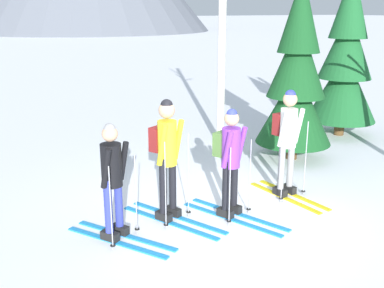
{
  "coord_description": "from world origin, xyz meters",
  "views": [
    {
      "loc": [
        -3.27,
        -5.51,
        3.06
      ],
      "look_at": [
        -0.14,
        0.52,
        1.05
      ],
      "focal_mm": 42.58,
      "sensor_mm": 36.0,
      "label": 1
    }
  ],
  "objects_px": {
    "skier_in_purple": "(230,158)",
    "birch_tree_slender": "(222,21)",
    "skier_in_yellow": "(167,153)",
    "skier_in_white": "(287,136)",
    "pine_tree_mid": "(345,61)",
    "pine_tree_near": "(296,78)",
    "skier_in_black": "(113,178)"
  },
  "relations": [
    {
      "from": "skier_in_purple",
      "to": "birch_tree_slender",
      "type": "relative_size",
      "value": 0.32
    },
    {
      "from": "skier_in_yellow",
      "to": "skier_in_white",
      "type": "relative_size",
      "value": 1.01
    },
    {
      "from": "skier_in_white",
      "to": "pine_tree_mid",
      "type": "relative_size",
      "value": 0.45
    },
    {
      "from": "pine_tree_mid",
      "to": "skier_in_white",
      "type": "bearing_deg",
      "value": -146.27
    },
    {
      "from": "skier_in_yellow",
      "to": "pine_tree_mid",
      "type": "bearing_deg",
      "value": 22.33
    },
    {
      "from": "skier_in_purple",
      "to": "skier_in_white",
      "type": "bearing_deg",
      "value": 11.55
    },
    {
      "from": "skier_in_yellow",
      "to": "pine_tree_near",
      "type": "xyz_separation_m",
      "value": [
        3.55,
        1.44,
        0.67
      ]
    },
    {
      "from": "skier_in_yellow",
      "to": "skier_in_white",
      "type": "distance_m",
      "value": 2.17
    },
    {
      "from": "skier_in_yellow",
      "to": "pine_tree_near",
      "type": "distance_m",
      "value": 3.89
    },
    {
      "from": "skier_in_black",
      "to": "skier_in_white",
      "type": "distance_m",
      "value": 3.07
    },
    {
      "from": "skier_in_black",
      "to": "skier_in_yellow",
      "type": "xyz_separation_m",
      "value": [
        0.9,
        0.23,
        0.16
      ]
    },
    {
      "from": "skier_in_yellow",
      "to": "pine_tree_mid",
      "type": "relative_size",
      "value": 0.46
    },
    {
      "from": "skier_in_yellow",
      "to": "pine_tree_mid",
      "type": "distance_m",
      "value": 6.4
    },
    {
      "from": "pine_tree_mid",
      "to": "birch_tree_slender",
      "type": "bearing_deg",
      "value": 167.48
    },
    {
      "from": "skier_in_yellow",
      "to": "skier_in_white",
      "type": "bearing_deg",
      "value": -1.69
    },
    {
      "from": "pine_tree_near",
      "to": "skier_in_white",
      "type": "bearing_deg",
      "value": -132.78
    },
    {
      "from": "skier_in_yellow",
      "to": "birch_tree_slender",
      "type": "height_order",
      "value": "birch_tree_slender"
    },
    {
      "from": "skier_in_black",
      "to": "pine_tree_near",
      "type": "relative_size",
      "value": 0.44
    },
    {
      "from": "pine_tree_near",
      "to": "pine_tree_mid",
      "type": "xyz_separation_m",
      "value": [
        2.32,
        0.98,
        0.13
      ]
    },
    {
      "from": "pine_tree_near",
      "to": "birch_tree_slender",
      "type": "height_order",
      "value": "birch_tree_slender"
    },
    {
      "from": "skier_in_yellow",
      "to": "birch_tree_slender",
      "type": "xyz_separation_m",
      "value": [
        2.77,
        3.1,
        1.76
      ]
    },
    {
      "from": "skier_in_black",
      "to": "skier_in_purple",
      "type": "height_order",
      "value": "skier_in_purple"
    },
    {
      "from": "skier_in_white",
      "to": "birch_tree_slender",
      "type": "bearing_deg",
      "value": 79.21
    },
    {
      "from": "skier_in_white",
      "to": "skier_in_purple",
      "type": "bearing_deg",
      "value": -168.45
    },
    {
      "from": "pine_tree_mid",
      "to": "skier_in_black",
      "type": "bearing_deg",
      "value": -158.7
    },
    {
      "from": "skier_in_black",
      "to": "pine_tree_near",
      "type": "height_order",
      "value": "pine_tree_near"
    },
    {
      "from": "skier_in_yellow",
      "to": "skier_in_purple",
      "type": "bearing_deg",
      "value": -20.15
    },
    {
      "from": "skier_in_white",
      "to": "pine_tree_near",
      "type": "relative_size",
      "value": 0.48
    },
    {
      "from": "skier_in_black",
      "to": "skier_in_purple",
      "type": "distance_m",
      "value": 1.79
    },
    {
      "from": "skier_in_black",
      "to": "birch_tree_slender",
      "type": "bearing_deg",
      "value": 42.23
    },
    {
      "from": "birch_tree_slender",
      "to": "pine_tree_mid",
      "type": "bearing_deg",
      "value": -12.52
    },
    {
      "from": "pine_tree_mid",
      "to": "birch_tree_slender",
      "type": "relative_size",
      "value": 0.74
    }
  ]
}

